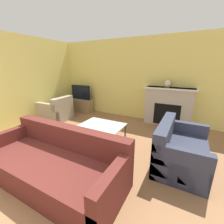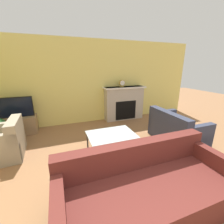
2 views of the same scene
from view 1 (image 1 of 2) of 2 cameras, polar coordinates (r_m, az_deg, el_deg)
name	(u,v)px [view 1 (image 1 of 2)]	position (r m, az deg, el deg)	size (l,w,h in m)	color
wall_back	(128,79)	(5.41, 6.22, 12.23)	(8.24, 0.06, 2.70)	#EADB72
wall_left	(18,82)	(5.40, -32.23, 9.74)	(0.06, 7.52, 2.70)	#EADB72
fireplace	(168,106)	(4.98, 20.61, 2.24)	(1.52, 0.39, 1.18)	#BCB2A3
tv_stand	(82,105)	(6.28, -11.53, 2.53)	(0.92, 0.43, 0.51)	#997A56
tv	(81,92)	(6.17, -11.84, 7.35)	(0.86, 0.06, 0.56)	black
couch_sectional	(55,164)	(2.73, -20.91, -18.04)	(2.37, 1.00, 0.82)	#5B231E
couch_loveseat	(179,150)	(3.15, 24.19, -13.19)	(0.85, 1.33, 0.82)	#33384C
armchair_by_window	(57,112)	(5.50, -20.31, 0.17)	(0.90, 0.88, 0.82)	#9E937F
coffee_table	(102,126)	(3.61, -3.85, -5.48)	(1.02, 0.74, 0.46)	#333338
potted_plant	(64,104)	(5.93, -17.89, 3.05)	(0.38, 0.38, 0.73)	#47474C
mantel_clock	(168,83)	(4.87, 20.40, 10.23)	(0.21, 0.07, 0.24)	#B79338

